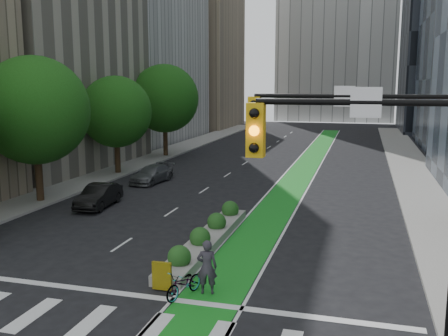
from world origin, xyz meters
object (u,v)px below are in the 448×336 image
Objects in this scene: cyclist at (207,267)px; parked_car_left_far at (152,174)px; bicycle at (184,283)px; parked_car_left_mid at (99,196)px; median_planter at (207,237)px.

parked_car_left_far is (-9.77, 17.58, -0.33)m from cyclist.
bicycle is 13.80m from parked_car_left_mid.
median_planter is 5.36× the size of cyclist.
parked_car_left_mid reaches higher than median_planter.
median_planter is 5.54m from bicycle.
median_planter is 15.00m from parked_car_left_far.
parked_car_left_mid is at bearing 150.39° from bicycle.
cyclist is (1.57, -5.03, 0.58)m from median_planter.
median_planter is 2.39× the size of parked_car_left_far.
parked_car_left_far is (-8.20, 12.55, 0.25)m from median_planter.
parked_car_left_far is at bearing -73.33° from cyclist.
cyclist reaches higher than median_planter.
cyclist reaches higher than parked_car_left_far.
bicycle is 0.93× the size of cyclist.
cyclist is at bearing -72.61° from median_planter.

